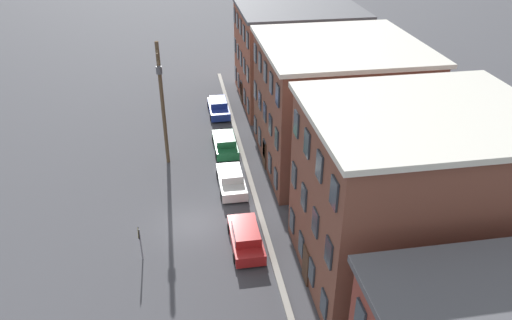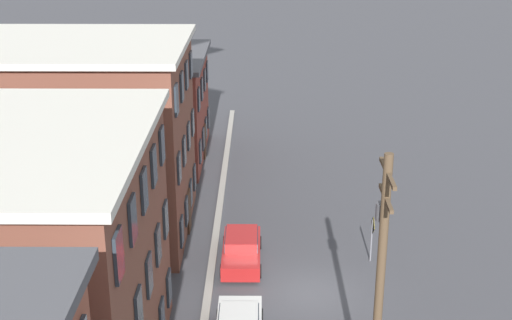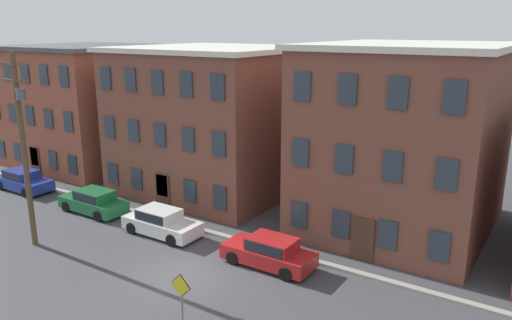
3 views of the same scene
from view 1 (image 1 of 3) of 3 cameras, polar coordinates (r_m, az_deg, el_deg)
name	(u,v)px [view 1 (image 1 of 3)]	position (r m, az deg, el deg)	size (l,w,h in m)	color
ground_plane	(194,224)	(33.36, -7.15, -7.25)	(200.00, 200.00, 0.00)	#424247
kerb_strip	(261,216)	(33.65, 0.54, -6.45)	(56.00, 0.36, 0.16)	#9E998E
apartment_corner	(295,54)	(50.13, 4.51, 12.00)	(11.55, 11.18, 9.51)	brown
apartment_midblock	(336,105)	(38.46, 9.15, 6.20)	(11.51, 11.39, 9.66)	brown
apartment_far	(412,197)	(27.91, 17.42, -4.04)	(9.74, 11.68, 10.09)	brown
car_blue	(219,106)	(48.14, -4.31, 6.12)	(4.40, 1.92, 1.43)	#233899
car_green	(225,143)	(41.35, -3.53, 1.99)	(4.40, 1.92, 1.43)	#1E6638
car_white	(231,179)	(36.38, -2.84, -2.16)	(4.40, 1.92, 1.43)	silver
car_red	(246,237)	(30.83, -1.15, -8.78)	(4.40, 1.92, 1.43)	#B21E1E
caution_sign	(140,238)	(30.18, -13.16, -8.68)	(0.93, 0.08, 2.38)	slate
utility_pole	(162,98)	(38.15, -10.69, 6.94)	(2.40, 0.44, 9.81)	brown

